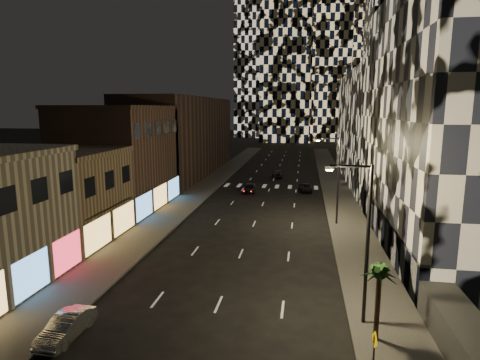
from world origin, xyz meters
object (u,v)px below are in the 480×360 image
(streetlight_near, at_px, (364,234))
(car_dark_midlane, at_px, (249,188))
(streetlight_far, at_px, (336,175))
(car_dark_rightlane, at_px, (306,188))
(ped_sign, at_px, (374,348))
(car_dark_oncoming, at_px, (278,174))
(palm_tree, at_px, (379,278))
(car_silver_parked, at_px, (66,327))

(streetlight_near, distance_m, car_dark_midlane, 36.65)
(streetlight_far, distance_m, car_dark_midlane, 18.90)
(car_dark_rightlane, xyz_separation_m, ped_sign, (2.91, -41.87, 1.19))
(ped_sign, bearing_deg, car_dark_oncoming, 94.71)
(streetlight_near, xyz_separation_m, ped_sign, (-0.06, -5.11, -3.60))
(streetlight_near, bearing_deg, streetlight_far, 90.00)
(car_dark_midlane, relative_size, car_dark_rightlane, 0.99)
(streetlight_near, xyz_separation_m, car_dark_oncoming, (-7.85, 48.45, -4.70))
(streetlight_near, distance_m, ped_sign, 6.25)
(car_dark_oncoming, relative_size, ped_sign, 1.88)
(streetlight_far, height_order, ped_sign, streetlight_far)
(car_dark_midlane, xyz_separation_m, ped_sign, (10.95, -39.75, 1.06))
(streetlight_far, xyz_separation_m, palm_tree, (0.65, -21.66, -1.79))
(streetlight_near, distance_m, car_dark_rightlane, 37.18)
(ped_sign, relative_size, palm_tree, 0.58)
(car_silver_parked, xyz_separation_m, car_dark_midlane, (4.55, 38.57, 0.05))
(car_silver_parked, distance_m, palm_tree, 16.62)
(streetlight_near, bearing_deg, car_dark_midlane, 107.62)
(car_dark_oncoming, xyz_separation_m, ped_sign, (7.80, -53.56, 1.10))
(car_silver_parked, relative_size, car_dark_oncoming, 0.86)
(streetlight_far, distance_m, car_dark_rightlane, 17.68)
(streetlight_near, distance_m, palm_tree, 2.52)
(streetlight_near, height_order, car_dark_oncoming, streetlight_near)
(car_dark_midlane, height_order, car_dark_oncoming, car_dark_midlane)
(palm_tree, bearing_deg, car_dark_midlane, 107.79)
(streetlight_near, xyz_separation_m, car_dark_rightlane, (-2.97, 36.76, -4.79))
(car_dark_midlane, distance_m, ped_sign, 41.25)
(ped_sign, bearing_deg, car_silver_parked, 172.07)
(streetlight_near, relative_size, car_silver_parked, 2.31)
(car_dark_midlane, height_order, ped_sign, ped_sign)
(car_dark_oncoming, distance_m, ped_sign, 54.14)
(ped_sign, distance_m, palm_tree, 3.96)
(streetlight_far, height_order, car_dark_midlane, streetlight_far)
(palm_tree, bearing_deg, streetlight_far, 91.71)
(car_silver_parked, bearing_deg, ped_sign, -2.55)
(car_silver_parked, distance_m, car_dark_rightlane, 42.59)
(streetlight_near, relative_size, ped_sign, 3.76)
(car_silver_parked, bearing_deg, palm_tree, 9.79)
(car_silver_parked, height_order, car_dark_midlane, car_dark_midlane)
(ped_sign, bearing_deg, car_dark_rightlane, 90.40)
(streetlight_near, bearing_deg, car_dark_oncoming, 99.21)
(streetlight_near, relative_size, car_dark_rightlane, 2.21)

